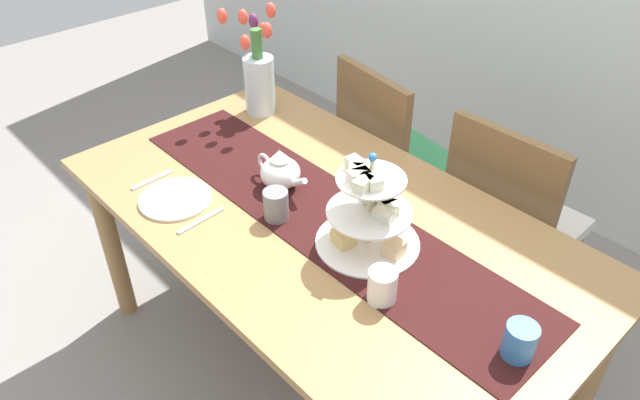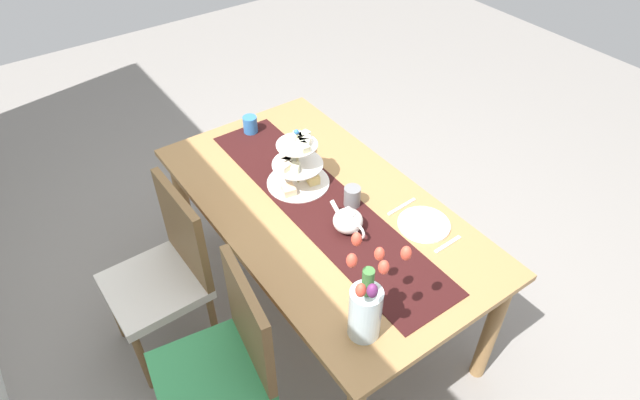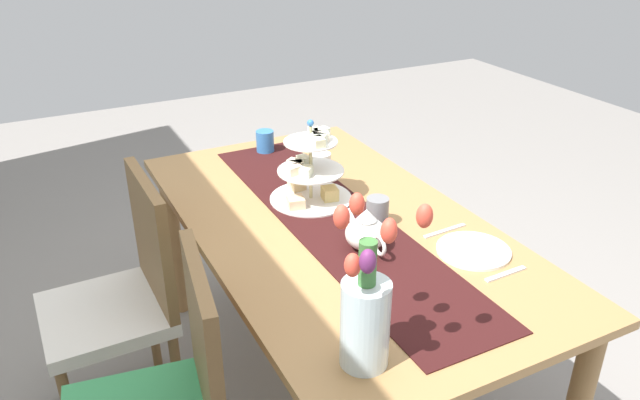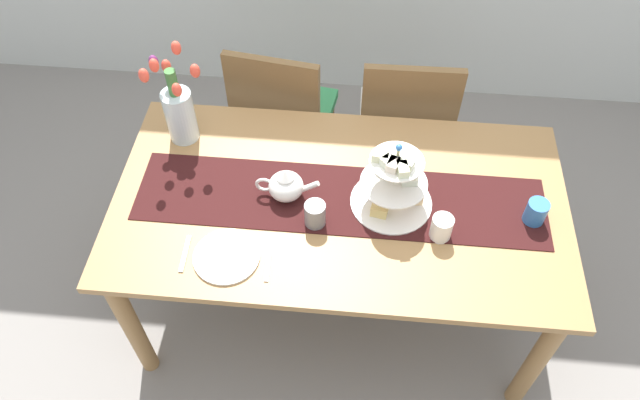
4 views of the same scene
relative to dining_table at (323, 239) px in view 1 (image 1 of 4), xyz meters
name	(u,v)px [view 1 (image 1 of 4)]	position (x,y,z in m)	size (l,w,h in m)	color
ground_plane	(322,367)	(0.00, 0.00, -0.64)	(8.00, 8.00, 0.00)	gray
dining_table	(323,239)	(0.00, 0.00, 0.00)	(1.68, 0.92, 0.74)	#A37747
chair_left	(390,156)	(-0.32, 0.69, -0.14)	(0.48, 0.48, 0.91)	brown
chair_right	(508,218)	(0.26, 0.69, -0.14)	(0.43, 0.43, 0.91)	brown
table_runner	(323,214)	(0.00, 0.00, 0.10)	(1.51, 0.33, 0.00)	black
tiered_cake_stand	(370,214)	(0.19, 0.00, 0.21)	(0.30, 0.30, 0.30)	beige
teapot	(280,171)	(-0.20, 0.00, 0.16)	(0.24, 0.13, 0.14)	white
tulip_vase	(258,75)	(-0.65, 0.27, 0.25)	(0.21, 0.20, 0.42)	silver
dinner_plate_left	(175,199)	(-0.37, -0.29, 0.10)	(0.23, 0.23, 0.01)	white
fork_left	(152,180)	(-0.51, -0.29, 0.10)	(0.02, 0.15, 0.01)	silver
knife_left	(201,220)	(-0.22, -0.29, 0.10)	(0.01, 0.17, 0.01)	silver
mug_grey	(276,205)	(-0.08, -0.12, 0.15)	(0.08, 0.08, 0.10)	slate
mug_white_text	(382,286)	(0.36, -0.13, 0.15)	(0.08, 0.08, 0.10)	white
mug_orange	(520,342)	(0.70, -0.03, 0.15)	(0.08, 0.08, 0.10)	#3370B7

